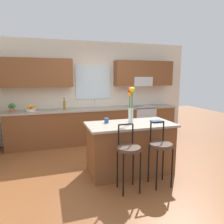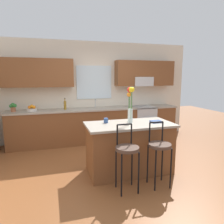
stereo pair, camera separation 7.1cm
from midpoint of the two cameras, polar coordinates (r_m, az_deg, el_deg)
name	(u,v)px [view 1 (the left image)]	position (r m, az deg, el deg)	size (l,w,h in m)	color
ground_plane	(116,166)	(4.26, 0.58, -14.67)	(14.00, 14.00, 0.00)	brown
back_wall_assembly	(94,86)	(5.81, -5.22, 7.20)	(5.60, 0.50, 2.70)	beige
counter_run	(96,125)	(5.67, -4.71, -3.51)	(4.56, 0.64, 0.92)	brown
sink_faucet	(95,102)	(5.70, -5.18, 2.64)	(0.02, 0.13, 0.23)	#B7BABC
oven_range	(142,122)	(6.08, 7.91, -2.72)	(0.60, 0.64, 0.92)	#B7BABC
kitchen_island	(130,147)	(3.91, 4.41, -9.69)	(1.58, 0.80, 0.92)	brown
bar_stool_near	(129,151)	(3.22, 3.93, -10.76)	(0.36, 0.36, 1.04)	black
bar_stool_middle	(161,148)	(3.44, 12.61, -9.57)	(0.36, 0.36, 1.04)	black
flower_vase	(131,101)	(3.79, 4.70, 3.07)	(0.14, 0.18, 0.66)	silver
mug_ceramic	(107,121)	(3.80, -2.05, -2.36)	(0.08, 0.08, 0.09)	#33518C
cookbook	(157,121)	(3.94, 11.65, -2.55)	(0.20, 0.15, 0.03)	navy
fruit_bowl_oranges	(31,109)	(5.47, -21.73, 0.78)	(0.24, 0.24, 0.16)	silver
bottle_olive_oil	(64,105)	(5.45, -13.33, 1.86)	(0.06, 0.06, 0.30)	olive
potted_plant_small	(12,107)	(5.51, -26.15, 1.19)	(0.17, 0.11, 0.22)	#9E5B3D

